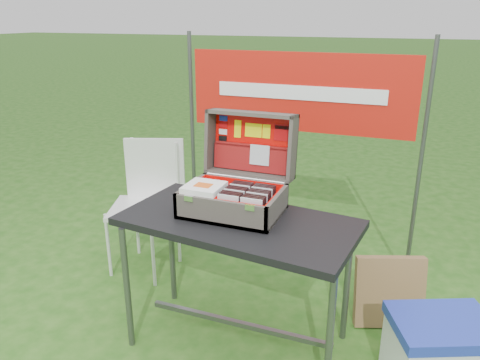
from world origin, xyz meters
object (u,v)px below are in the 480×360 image
at_px(cooler, 438,357).
at_px(chair, 142,210).
at_px(cardboard_box, 389,292).
at_px(table, 238,283).
at_px(suitcase, 237,166).

height_order(cooler, chair, chair).
bearing_deg(cardboard_box, table, -167.98).
distance_m(table, suitcase, 0.66).
bearing_deg(suitcase, cooler, -6.52).
xyz_separation_m(table, chair, (-0.95, 0.53, 0.09)).
bearing_deg(table, cardboard_box, 38.50).
xyz_separation_m(cooler, chair, (-2.02, 0.53, 0.27)).
relative_size(chair, cardboard_box, 2.18).
bearing_deg(cardboard_box, chair, 159.05).
relative_size(table, cooler, 2.60).
bearing_deg(suitcase, table, -65.16).
bearing_deg(cardboard_box, suitcase, -176.51).
distance_m(cooler, chair, 2.11).
bearing_deg(chair, table, -48.77).
bearing_deg(chair, cooler, -34.58).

